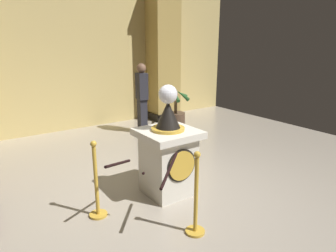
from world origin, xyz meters
The scene contains 9 objects.
ground_plane centered at (0.00, 0.00, 0.00)m, with size 10.35×10.35×0.00m, color #9E9384.
back_wall centered at (0.00, 4.40, 1.93)m, with size 10.35×0.16×3.86m, color tan.
pedestal_clock centered at (0.11, 0.02, 0.64)m, with size 0.82×0.82×1.67m.
stanchion_near centered at (-1.03, 0.02, 0.37)m, with size 0.24×0.24×1.06m.
stanchion_far centered at (-0.21, -1.00, 0.37)m, with size 0.24×0.24×1.06m.
velvet_rope centered at (-0.62, -0.49, 0.79)m, with size 0.96×0.96×0.22m.
column_right centered at (2.69, 4.04, 1.84)m, with size 0.95×0.95×3.71m.
potted_palm_right centered at (2.34, 2.88, 0.34)m, with size 0.81×0.75×1.06m.
bystander_guest centered at (1.41, 3.04, 0.93)m, with size 0.28×0.39×1.73m.
Camera 1 is at (-2.31, -3.45, 2.26)m, focal length 32.39 mm.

